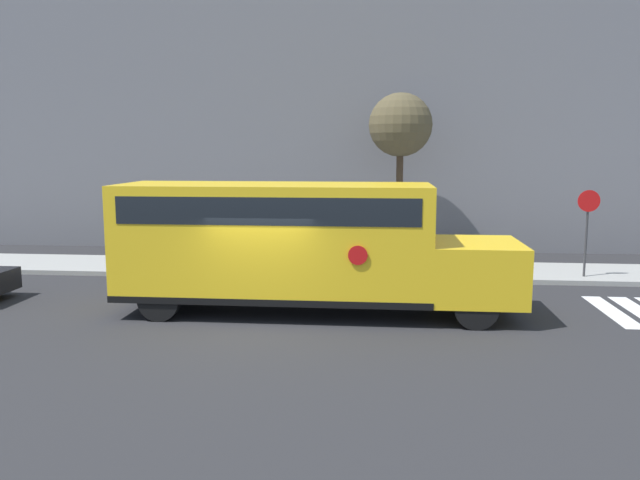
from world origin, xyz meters
The scene contains 6 objects.
ground_plane centered at (0.00, 0.00, 0.00)m, with size 60.00×60.00×0.00m, color #28282B.
sidewalk_strip centered at (0.00, 6.50, 0.07)m, with size 44.00×3.00×0.15m.
building_backdrop centered at (0.00, 13.00, 5.83)m, with size 32.00×4.00×11.67m.
school_bus centered at (0.66, 1.18, 1.81)m, with size 9.78×2.57×3.21m.
stop_sign centered at (9.05, 5.67, 1.84)m, with size 0.66×0.10×2.82m.
tree_near_sidewalk centered at (3.44, 9.04, 4.85)m, with size 2.29×2.29×6.06m.
Camera 1 is at (2.73, -13.90, 4.06)m, focal length 35.00 mm.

